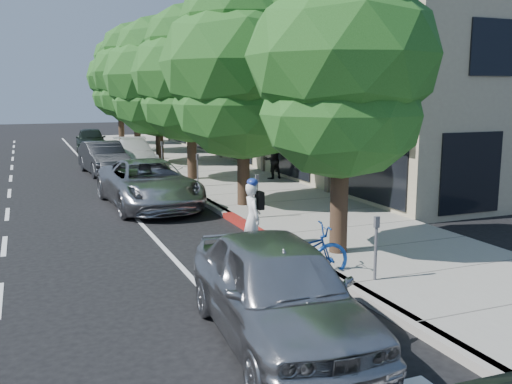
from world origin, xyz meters
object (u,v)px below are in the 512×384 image
street_tree_3 (158,78)px  white_pickup (134,153)px  dark_sedan (104,158)px  dark_suv_far (91,140)px  street_tree_1 (243,66)px  silver_suv (149,184)px  street_tree_5 (119,78)px  bicycle (297,253)px  near_car_a (278,290)px  street_tree_0 (343,62)px  pedestrian (272,160)px  cyclist (253,217)px  street_tree_4 (135,74)px  street_tree_2 (190,75)px

street_tree_3 → white_pickup: 4.02m
dark_sedan → dark_suv_far: 10.52m
street_tree_1 → silver_suv: size_ratio=1.36×
street_tree_3 → street_tree_5: bearing=90.0°
street_tree_3 → bicycle: 19.45m
silver_suv → dark_sedan: silver_suv is taller
near_car_a → street_tree_0: bearing=52.9°
street_tree_5 → white_pickup: size_ratio=1.53×
street_tree_3 → pedestrian: size_ratio=4.72×
cyclist → near_car_a: 4.98m
bicycle → street_tree_4: bearing=5.9°
street_tree_2 → street_tree_3: street_tree_3 is taller
cyclist → silver_suv: 6.36m
silver_suv → dark_sedan: size_ratio=1.23×
cyclist → bicycle: cyclist is taller
cyclist → bicycle: 2.27m
cyclist → white_pickup: size_ratio=0.34×
street_tree_0 → dark_suv_far: 26.73m
street_tree_1 → bicycle: size_ratio=3.55×
street_tree_1 → street_tree_5: 24.00m
bicycle → street_tree_3: bearing=4.8°
street_tree_0 → street_tree_3: size_ratio=0.94×
white_pickup → near_car_a: near_car_a is taller
street_tree_1 → street_tree_4: bearing=90.0°
dark_sedan → near_car_a: 19.36m
street_tree_5 → pedestrian: bearing=-80.9°
white_pickup → pedestrian: (4.50, -6.87, 0.23)m
street_tree_0 → street_tree_2: size_ratio=0.97×
street_tree_4 → near_car_a: (-3.10, -27.50, -3.96)m
cyclist → near_car_a: size_ratio=0.35×
white_pickup → dark_suv_far: (-1.11, 8.80, 0.04)m
street_tree_4 → cyclist: (-1.60, -22.75, -3.95)m
dark_sedan → street_tree_0: bearing=-83.7°
street_tree_0 → street_tree_5: (-0.00, 30.00, 0.29)m
cyclist → dark_sedan: cyclist is taller
street_tree_4 → silver_suv: (-2.77, -16.50, -4.00)m
street_tree_1 → street_tree_4: size_ratio=0.96×
street_tree_2 → silver_suv: size_ratio=1.31×
street_tree_5 → dark_sedan: bearing=-102.4°
bicycle → dark_suv_far: size_ratio=0.48×
street_tree_1 → pedestrian: street_tree_1 is taller
street_tree_0 → street_tree_1: size_ratio=0.94×
white_pickup → pedestrian: size_ratio=3.08×
street_tree_1 → dark_suv_far: 20.86m
street_tree_1 → dark_suv_far: (-2.51, 20.36, -3.78)m
street_tree_0 → street_tree_5: street_tree_5 is taller
street_tree_4 → near_car_a: size_ratio=1.65×
street_tree_3 → near_car_a: bearing=-98.2°
pedestrian → near_car_a: bearing=56.9°
street_tree_1 → silver_suv: bearing=151.5°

